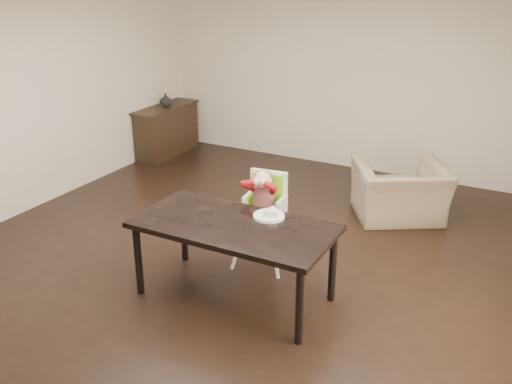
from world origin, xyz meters
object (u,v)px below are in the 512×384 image
at_px(high_chair, 264,198).
at_px(armchair, 401,183).
at_px(dining_table, 234,232).
at_px(sideboard, 167,130).

height_order(high_chair, armchair, high_chair).
xyz_separation_m(dining_table, armchair, (0.88, 2.47, -0.21)).
xyz_separation_m(dining_table, high_chair, (-0.06, 0.73, 0.05)).
height_order(dining_table, high_chair, high_chair).
bearing_deg(armchair, sideboard, -41.25).
height_order(dining_table, armchair, armchair).
relative_size(dining_table, high_chair, 1.76).
distance_m(high_chair, armchair, 2.00).
bearing_deg(high_chair, sideboard, 134.29).
bearing_deg(high_chair, armchair, 54.76).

